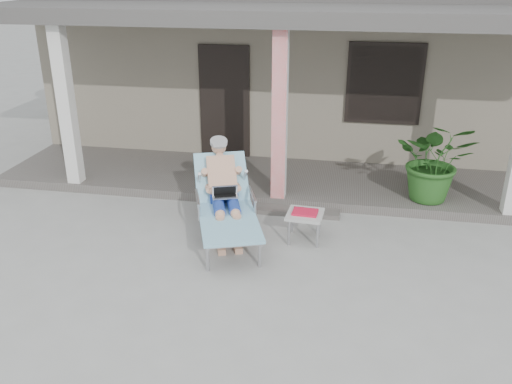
# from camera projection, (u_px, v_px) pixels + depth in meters

# --- Properties ---
(ground) EXTENTS (60.00, 60.00, 0.00)m
(ground) POSITION_uv_depth(u_px,v_px,m) (254.00, 273.00, 6.83)
(ground) COLOR #9E9E99
(ground) RESTS_ON ground
(house) EXTENTS (10.40, 5.40, 3.30)m
(house) POSITION_uv_depth(u_px,v_px,m) (307.00, 58.00, 12.07)
(house) COLOR gray
(house) RESTS_ON ground
(porch_deck) EXTENTS (10.00, 2.00, 0.15)m
(porch_deck) POSITION_uv_depth(u_px,v_px,m) (285.00, 181.00, 9.52)
(porch_deck) COLOR #605B56
(porch_deck) RESTS_ON ground
(porch_overhang) EXTENTS (10.00, 2.30, 2.85)m
(porch_overhang) POSITION_uv_depth(u_px,v_px,m) (288.00, 20.00, 8.42)
(porch_overhang) COLOR silver
(porch_overhang) RESTS_ON porch_deck
(porch_step) EXTENTS (2.00, 0.30, 0.07)m
(porch_step) POSITION_uv_depth(u_px,v_px,m) (275.00, 210.00, 8.49)
(porch_step) COLOR #605B56
(porch_step) RESTS_ON ground
(lounger) EXTENTS (1.37, 2.10, 1.32)m
(lounger) POSITION_uv_depth(u_px,v_px,m) (224.00, 181.00, 7.51)
(lounger) COLOR #B7B7BC
(lounger) RESTS_ON ground
(side_table) EXTENTS (0.52, 0.52, 0.44)m
(side_table) POSITION_uv_depth(u_px,v_px,m) (305.00, 216.00, 7.51)
(side_table) COLOR #B7B7B2
(side_table) RESTS_ON ground
(potted_palm) EXTENTS (1.29, 1.16, 1.30)m
(potted_palm) POSITION_uv_depth(u_px,v_px,m) (435.00, 160.00, 8.34)
(potted_palm) COLOR #26591E
(potted_palm) RESTS_ON porch_deck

